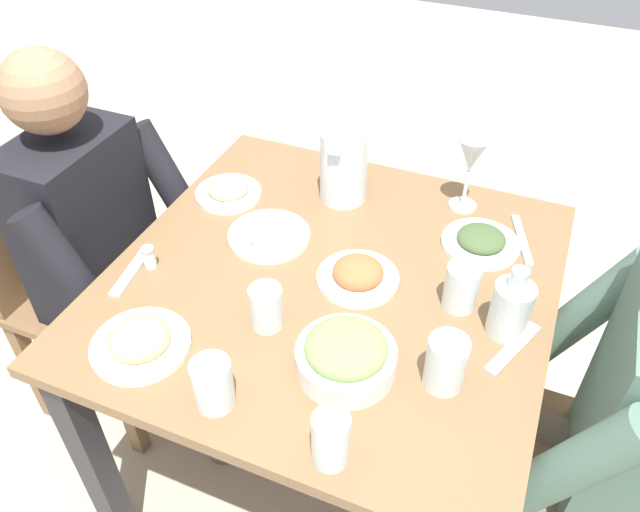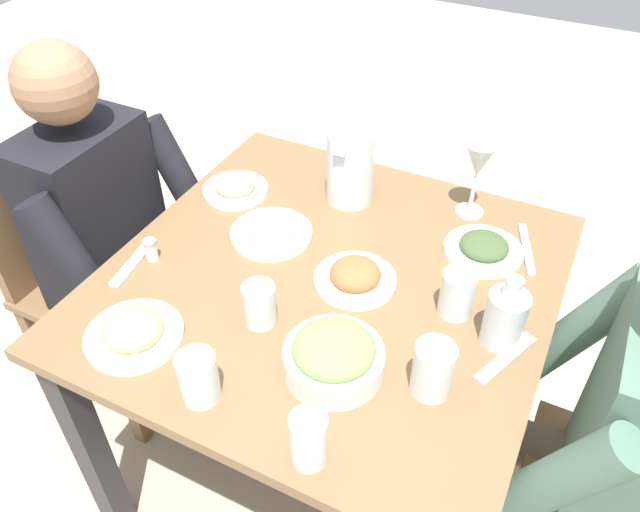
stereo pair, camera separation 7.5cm
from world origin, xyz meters
name	(u,v)px [view 2 (the right image)]	position (x,y,z in m)	size (l,w,h in m)	color
ground_plane	(327,457)	(0.00, 0.00, 0.00)	(8.00, 8.00, 0.00)	tan
dining_table	(329,312)	(0.00, 0.00, 0.62)	(0.96, 0.96, 0.74)	brown
chair_far	(81,262)	(-0.02, 0.79, 0.48)	(0.40, 0.40, 0.86)	brown
diner_near	(584,433)	(-0.08, -0.59, 0.63)	(0.48, 0.53, 1.16)	#4C6B5B
diner_far	(126,243)	(-0.02, 0.59, 0.63)	(0.48, 0.53, 1.16)	black
water_pitcher	(350,166)	(0.30, 0.09, 0.83)	(0.16, 0.12, 0.19)	silver
salad_bowl	(334,356)	(-0.23, -0.12, 0.78)	(0.19, 0.19, 0.09)	white
plate_yoghurt	(271,230)	(0.07, 0.19, 0.76)	(0.20, 0.20, 0.06)	white
plate_dolmas	(484,248)	(0.23, -0.28, 0.75)	(0.18, 0.18, 0.04)	white
plate_rice_curry	(355,276)	(0.01, -0.06, 0.75)	(0.18, 0.18, 0.05)	white
plate_fries	(133,332)	(-0.34, 0.27, 0.76)	(0.20, 0.20, 0.06)	white
plate_beans	(235,187)	(0.18, 0.36, 0.75)	(0.17, 0.17, 0.05)	white
water_glass_far_left	(309,439)	(-0.42, -0.17, 0.79)	(0.06, 0.06, 0.11)	silver
water_glass_near_left	(259,304)	(-0.18, 0.07, 0.78)	(0.07, 0.07, 0.10)	silver
water_glass_center	(198,378)	(-0.39, 0.07, 0.79)	(0.07, 0.07, 0.10)	silver
water_glass_by_pitcher	(433,369)	(-0.19, -0.30, 0.79)	(0.08, 0.08, 0.11)	silver
water_glass_far_right	(457,294)	(0.02, -0.28, 0.79)	(0.07, 0.07, 0.10)	silver
wine_glass	(478,164)	(0.37, -0.21, 0.88)	(0.08, 0.08, 0.20)	silver
oil_carafe	(504,320)	(-0.02, -0.39, 0.79)	(0.08, 0.08, 0.16)	silver
salt_shaker	(151,250)	(-0.13, 0.39, 0.76)	(0.03, 0.03, 0.05)	white
fork_near	(134,262)	(-0.16, 0.42, 0.74)	(0.17, 0.03, 0.01)	silver
knife_near	(526,249)	(0.29, -0.37, 0.74)	(0.18, 0.02, 0.01)	silver
fork_far	(506,358)	(-0.06, -0.41, 0.74)	(0.17, 0.03, 0.01)	silver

